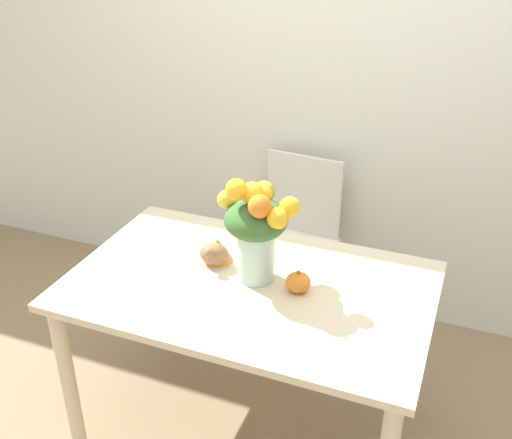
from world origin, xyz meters
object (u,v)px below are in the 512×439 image
Objects in this scene: flower_vase at (257,228)px; dining_chair_near_window at (293,241)px; turkey_figurine at (216,251)px; pumpkin at (298,282)px.

dining_chair_near_window is at bearing 97.76° from flower_vase.
turkey_figurine is at bearing 166.06° from flower_vase.
flower_vase reaches higher than dining_chair_near_window.
pumpkin is 0.88m from dining_chair_near_window.
dining_chair_near_window reaches higher than turkey_figurine.
turkey_figurine is (-0.36, 0.07, 0.01)m from pumpkin.
flower_vase is at bearing 171.99° from pumpkin.
dining_chair_near_window is (-0.10, 0.76, -0.48)m from flower_vase.
flower_vase is 0.90m from dining_chair_near_window.
flower_vase is 0.26m from turkey_figurine.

